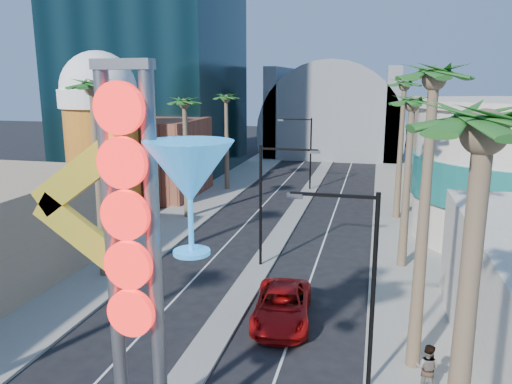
{
  "coord_description": "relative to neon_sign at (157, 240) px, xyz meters",
  "views": [
    {
      "loc": [
        7.07,
        -10.11,
        11.95
      ],
      "look_at": [
        -0.46,
        20.63,
        4.86
      ],
      "focal_mm": 35.0,
      "sensor_mm": 36.0,
      "label": 1
    }
  ],
  "objects": [
    {
      "name": "palm_1",
      "position": [
        -9.82,
        13.04,
        3.52
      ],
      "size": [
        2.4,
        2.4,
        12.7
      ],
      "color": "brown",
      "rests_on": "ground"
    },
    {
      "name": "canopy",
      "position": [
        -0.82,
        69.04,
        -3.0
      ],
      "size": [
        22.0,
        16.0,
        22.0
      ],
      "color": "slate",
      "rests_on": "ground"
    },
    {
      "name": "brick_filler_west",
      "position": [
        -16.82,
        35.04,
        -3.31
      ],
      "size": [
        10.0,
        10.0,
        8.0
      ],
      "primitive_type": "cube",
      "color": "brown",
      "rests_on": "ground"
    },
    {
      "name": "palm_3",
      "position": [
        -9.82,
        39.04,
        2.17
      ],
      "size": [
        2.4,
        2.4,
        11.2
      ],
      "color": "brown",
      "rests_on": "ground"
    },
    {
      "name": "neon_sign",
      "position": [
        0.0,
        0.0,
        0.0
      ],
      "size": [
        6.53,
        2.6,
        12.55
      ],
      "color": "gray",
      "rests_on": "ground"
    },
    {
      "name": "pedestrian_b",
      "position": [
        8.56,
        5.24,
        -6.18
      ],
      "size": [
        1.14,
        1.0,
        1.96
      ],
      "primitive_type": "imported",
      "rotation": [
        0.0,
        0.0,
        2.82
      ],
      "color": "gray",
      "rests_on": "sidewalk_east"
    },
    {
      "name": "palm_4",
      "position": [
        8.18,
        -2.96,
        3.07
      ],
      "size": [
        2.4,
        2.4,
        12.2
      ],
      "color": "brown",
      "rests_on": "ground"
    },
    {
      "name": "filler_east",
      "position": [
        15.18,
        45.04,
        -2.31
      ],
      "size": [
        10.0,
        20.0,
        10.0
      ],
      "primitive_type": "cube",
      "color": "tan",
      "rests_on": "ground"
    },
    {
      "name": "palm_6",
      "position": [
        8.18,
        19.04,
        2.62
      ],
      "size": [
        2.4,
        2.4,
        11.7
      ],
      "color": "brown",
      "rests_on": "ground"
    },
    {
      "name": "red_pickup",
      "position": [
        2.0,
        9.86,
        -6.47
      ],
      "size": [
        3.41,
        6.28,
        1.67
      ],
      "primitive_type": "imported",
      "rotation": [
        0.0,
        0.0,
        0.11
      ],
      "color": "#B30D0D",
      "rests_on": "ground"
    },
    {
      "name": "streetlight_0",
      "position": [
        -0.27,
        17.04,
        -2.43
      ],
      "size": [
        3.79,
        0.25,
        8.0
      ],
      "color": "black",
      "rests_on": "ground"
    },
    {
      "name": "sidewalk_west",
      "position": [
        -10.32,
        32.04,
        -7.23
      ],
      "size": [
        5.0,
        100.0,
        0.15
      ],
      "primitive_type": "cube",
      "color": "gray",
      "rests_on": "ground"
    },
    {
      "name": "streetlight_2",
      "position": [
        5.91,
        5.04,
        -2.47
      ],
      "size": [
        3.45,
        0.25,
        8.0
      ],
      "color": "black",
      "rests_on": "ground"
    },
    {
      "name": "beer_mug",
      "position": [
        -17.82,
        27.04,
        0.54
      ],
      "size": [
        7.0,
        7.0,
        14.5
      ],
      "color": "#B64818",
      "rests_on": "ground"
    },
    {
      "name": "palm_5",
      "position": [
        8.18,
        7.04,
        3.96
      ],
      "size": [
        2.4,
        2.4,
        13.2
      ],
      "color": "brown",
      "rests_on": "ground"
    },
    {
      "name": "sidewalk_east",
      "position": [
        8.68,
        32.04,
        -7.23
      ],
      "size": [
        5.0,
        100.0,
        0.15
      ],
      "primitive_type": "cube",
      "color": "gray",
      "rests_on": "ground"
    },
    {
      "name": "palm_2",
      "position": [
        -9.82,
        27.04,
        2.17
      ],
      "size": [
        2.4,
        2.4,
        11.2
      ],
      "color": "brown",
      "rests_on": "ground"
    },
    {
      "name": "streetlight_1",
      "position": [
        -1.36,
        41.04,
        -2.43
      ],
      "size": [
        3.79,
        0.25,
        8.0
      ],
      "color": "black",
      "rests_on": "ground"
    },
    {
      "name": "palm_7",
      "position": [
        8.18,
        31.04,
        3.52
      ],
      "size": [
        2.4,
        2.4,
        12.7
      ],
      "color": "brown",
      "rests_on": "ground"
    },
    {
      "name": "median",
      "position": [
        -0.82,
        35.04,
        -7.23
      ],
      "size": [
        1.6,
        84.0,
        0.15
      ],
      "primitive_type": "cube",
      "color": "gray",
      "rests_on": "ground"
    }
  ]
}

